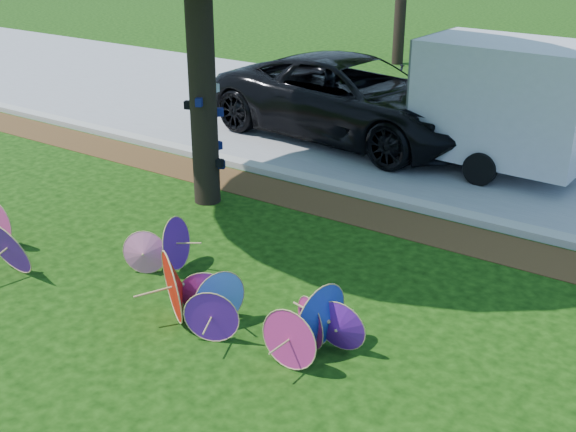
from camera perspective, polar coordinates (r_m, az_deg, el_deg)
name	(u,v)px	position (r m, az deg, el deg)	size (l,w,h in m)	color
ground	(156,332)	(8.69, -10.41, -9.01)	(90.00, 90.00, 0.00)	black
mulch_strip	(350,210)	(11.89, 4.89, 0.46)	(90.00, 1.00, 0.01)	#472D16
curb	(370,194)	(12.43, 6.53, 1.72)	(90.00, 0.30, 0.12)	#B7B5AD
street	(463,139)	(16.05, 13.69, 5.95)	(90.00, 8.00, 0.01)	gray
parasol_pile	(171,279)	(8.99, -9.25, -4.95)	(6.27, 1.99, 0.91)	#C9277A
black_van	(353,99)	(15.51, 5.14, 9.21)	(2.86, 6.19, 1.72)	black
cargo_trailer	(507,100)	(13.88, 16.93, 8.75)	(3.02, 1.91, 2.71)	silver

